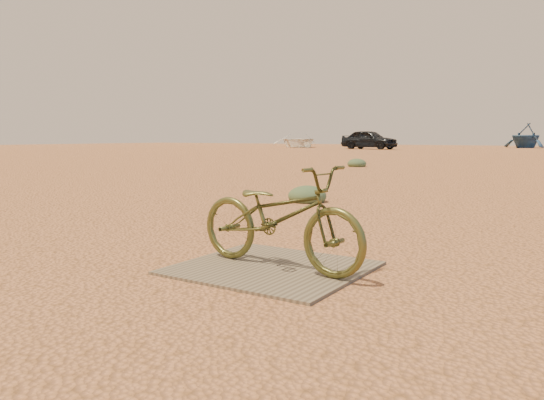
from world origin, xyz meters
The scene contains 8 objects.
ground centered at (0.00, 0.00, 0.00)m, with size 120.00×120.00×0.00m, color #D98655.
plywood_board centered at (0.06, 0.13, 0.01)m, with size 1.37×1.27×0.02m, color #7B6D53.
bicycle centered at (0.12, 0.14, 0.42)m, with size 0.53×1.51×0.79m, color #515224.
car centered at (-14.44, 36.91, 0.77)m, with size 1.82×4.51×1.54m, color black.
boat_near_left centered at (-22.79, 39.91, 0.63)m, with size 4.34×6.07×1.26m, color white.
boat_far_left centered at (-4.48, 48.33, 1.10)m, with size 3.61×4.19×2.20m, color navy.
kale_a centered at (-1.79, 4.00, 0.00)m, with size 0.60×0.60×0.33m, color #556B45.
kale_c centered at (-5.11, 13.41, 0.00)m, with size 0.64×0.64×0.35m, color #556B45.
Camera 1 is at (2.23, -3.23, 1.02)m, focal length 35.00 mm.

